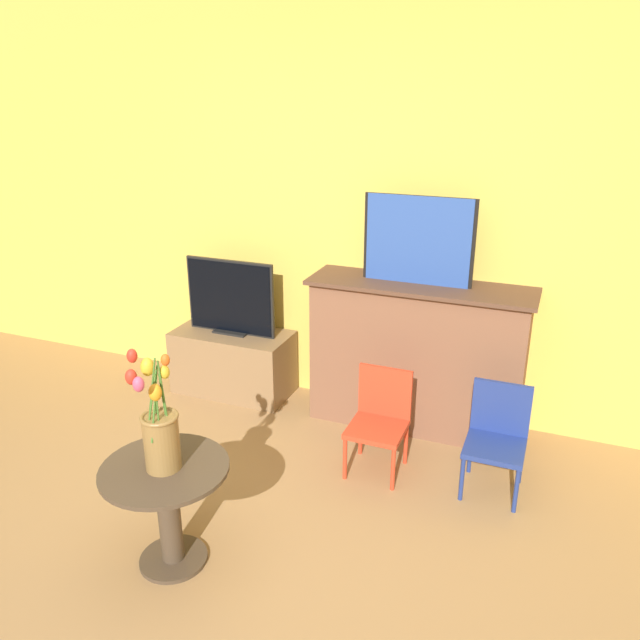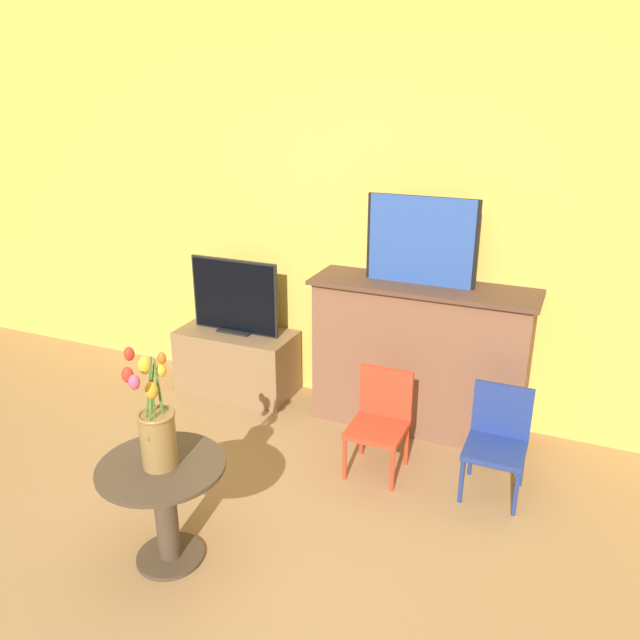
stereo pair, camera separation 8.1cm
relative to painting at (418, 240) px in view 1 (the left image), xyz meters
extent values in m
plane|color=#A87F51|center=(-0.37, -1.91, -1.23)|extent=(14.00, 14.00, 0.00)
cube|color=#EAC651|center=(-0.37, 0.22, 0.12)|extent=(8.00, 0.06, 2.70)
cube|color=brown|center=(0.04, -0.01, -0.75)|extent=(1.33, 0.38, 0.97)
cube|color=brown|center=(0.04, -0.02, -0.28)|extent=(1.39, 0.42, 0.02)
cube|color=black|center=(0.00, 0.01, 0.00)|extent=(0.68, 0.02, 0.53)
cube|color=#2D51A8|center=(0.00, -0.01, 0.00)|extent=(0.64, 0.02, 0.53)
cube|color=olive|center=(-1.29, -0.04, -1.00)|extent=(0.84, 0.41, 0.46)
cube|color=black|center=(-1.29, -0.04, -0.77)|extent=(0.25, 0.12, 0.02)
cube|color=black|center=(-1.29, -0.03, -0.51)|extent=(0.66, 0.02, 0.53)
cube|color=black|center=(-1.29, -0.04, -0.51)|extent=(0.63, 0.02, 0.50)
cylinder|color=red|center=(-0.17, -0.77, -1.10)|extent=(0.02, 0.02, 0.26)
cylinder|color=red|center=(0.11, -0.77, -1.10)|extent=(0.02, 0.02, 0.26)
cylinder|color=red|center=(-0.17, -0.49, -1.10)|extent=(0.02, 0.02, 0.26)
cylinder|color=red|center=(0.11, -0.49, -1.10)|extent=(0.02, 0.02, 0.26)
cube|color=red|center=(-0.03, -0.63, -0.96)|extent=(0.31, 0.31, 0.03)
cube|color=red|center=(-0.03, -0.49, -0.79)|extent=(0.31, 0.02, 0.31)
cylinder|color=navy|center=(0.47, -0.72, -1.10)|extent=(0.02, 0.02, 0.26)
cylinder|color=navy|center=(0.75, -0.72, -1.10)|extent=(0.02, 0.02, 0.26)
cylinder|color=navy|center=(0.47, -0.44, -1.10)|extent=(0.02, 0.02, 0.26)
cylinder|color=navy|center=(0.75, -0.44, -1.10)|extent=(0.02, 0.02, 0.26)
cube|color=navy|center=(0.61, -0.58, -0.96)|extent=(0.31, 0.31, 0.03)
cube|color=navy|center=(0.61, -0.43, -0.79)|extent=(0.31, 0.02, 0.31)
cylinder|color=#4C3D2D|center=(-0.70, -1.69, -1.22)|extent=(0.32, 0.32, 0.02)
cylinder|color=#4C3D2D|center=(-0.70, -1.69, -0.98)|extent=(0.10, 0.10, 0.50)
cylinder|color=#4C3D2D|center=(-0.70, -1.69, -0.73)|extent=(0.58, 0.58, 0.02)
cylinder|color=olive|center=(-0.70, -1.69, -0.59)|extent=(0.16, 0.16, 0.25)
torus|color=olive|center=(-0.70, -1.69, -0.46)|extent=(0.17, 0.17, 0.02)
cylinder|color=#477A2D|center=(-0.68, -1.67, -0.38)|extent=(0.02, 0.02, 0.35)
ellipsoid|color=orange|center=(-0.66, -1.66, -0.20)|extent=(0.04, 0.04, 0.05)
cylinder|color=#477A2D|center=(-0.72, -1.71, -0.39)|extent=(0.05, 0.07, 0.31)
ellipsoid|color=red|center=(-0.76, -1.77, -0.25)|extent=(0.05, 0.05, 0.07)
cylinder|color=#477A2D|center=(-0.69, -1.71, -0.44)|extent=(0.02, 0.02, 0.23)
ellipsoid|color=orange|center=(-0.68, -1.73, -0.32)|extent=(0.05, 0.05, 0.08)
cylinder|color=#477A2D|center=(-0.73, -1.67, -0.40)|extent=(0.06, 0.04, 0.29)
ellipsoid|color=gold|center=(-0.77, -1.64, -0.26)|extent=(0.06, 0.06, 0.08)
cylinder|color=#477A2D|center=(-0.73, -1.69, -0.37)|extent=(0.08, 0.01, 0.36)
ellipsoid|color=red|center=(-0.80, -1.70, -0.19)|extent=(0.04, 0.04, 0.06)
cylinder|color=#477A2D|center=(-0.70, -1.72, -0.39)|extent=(0.03, 0.12, 0.31)
ellipsoid|color=#E0517A|center=(-0.68, -1.82, -0.24)|extent=(0.05, 0.05, 0.07)
cylinder|color=#477A2D|center=(-0.69, -1.67, -0.41)|extent=(0.02, 0.02, 0.29)
ellipsoid|color=gold|center=(-0.68, -1.65, -0.26)|extent=(0.04, 0.04, 0.06)
camera|label=1|loc=(0.82, -3.62, 0.87)|focal=35.00mm
camera|label=2|loc=(0.89, -3.59, 0.87)|focal=35.00mm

